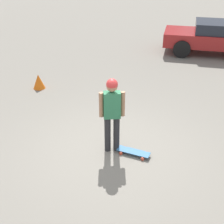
{
  "coord_description": "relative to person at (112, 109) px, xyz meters",
  "views": [
    {
      "loc": [
        3.38,
        -4.84,
        4.23
      ],
      "look_at": [
        0.0,
        0.0,
        0.99
      ],
      "focal_mm": 50.0,
      "sensor_mm": 36.0,
      "label": 1
    }
  ],
  "objects": [
    {
      "name": "person",
      "position": [
        0.0,
        0.0,
        0.0
      ],
      "size": [
        0.45,
        0.39,
        1.77
      ],
      "rotation": [
        0.0,
        0.0,
        0.69
      ],
      "color": "#262628",
      "rests_on": "ground_plane"
    },
    {
      "name": "car_parked_near",
      "position": [
        -0.49,
        8.28,
        -0.34
      ],
      "size": [
        4.49,
        3.14,
        1.35
      ],
      "rotation": [
        0.0,
        0.0,
        -2.76
      ],
      "color": "maroon",
      "rests_on": "ground_plane"
    },
    {
      "name": "traffic_cone",
      "position": [
        -3.93,
        1.46,
        -0.83
      ],
      "size": [
        0.39,
        0.39,
        0.48
      ],
      "color": "orange",
      "rests_on": "ground_plane"
    },
    {
      "name": "ground_plane",
      "position": [
        0.0,
        0.0,
        -1.07
      ],
      "size": [
        220.0,
        220.0,
        0.0
      ],
      "primitive_type": "plane",
      "color": "gray"
    },
    {
      "name": "skateboard",
      "position": [
        0.5,
        0.13,
        -1.0
      ],
      "size": [
        0.78,
        0.39,
        0.09
      ],
      "rotation": [
        0.0,
        0.0,
        -2.94
      ],
      "color": "#336693",
      "rests_on": "ground_plane"
    }
  ]
}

